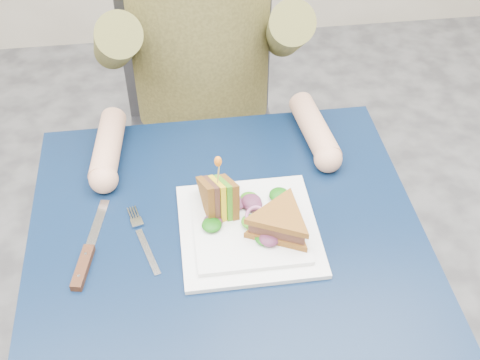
{
  "coord_description": "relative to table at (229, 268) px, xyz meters",
  "views": [
    {
      "loc": [
        -0.08,
        -0.73,
        1.59
      ],
      "look_at": [
        0.03,
        0.07,
        0.82
      ],
      "focal_mm": 45.0,
      "sensor_mm": 36.0,
      "label": 1
    }
  ],
  "objects": [
    {
      "name": "chair",
      "position": [
        0.0,
        0.66,
        -0.11
      ],
      "size": [
        0.42,
        0.4,
        0.93
      ],
      "color": "#47474C",
      "rests_on": "ground"
    },
    {
      "name": "toothpick_frill",
      "position": [
        -0.01,
        0.07,
        0.23
      ],
      "size": [
        0.01,
        0.01,
        0.02
      ],
      "primitive_type": "ellipsoid",
      "color": "orange",
      "rests_on": "sandwich_upright"
    },
    {
      "name": "onion_ring",
      "position": [
        0.06,
        0.03,
        0.11
      ],
      "size": [
        0.04,
        0.04,
        0.02
      ],
      "primitive_type": "torus",
      "rotation": [
        0.44,
        0.0,
        0.0
      ],
      "color": "#9E4C7A",
      "rests_on": "plate"
    },
    {
      "name": "sandwich_upright",
      "position": [
        -0.01,
        0.07,
        0.13
      ],
      "size": [
        0.08,
        0.13,
        0.13
      ],
      "color": "brown",
      "rests_on": "plate"
    },
    {
      "name": "table",
      "position": [
        0.0,
        0.0,
        0.0
      ],
      "size": [
        0.75,
        0.75,
        0.73
      ],
      "color": "black",
      "rests_on": "ground"
    },
    {
      "name": "lettuce_spill",
      "position": [
        0.05,
        0.03,
        0.11
      ],
      "size": [
        0.15,
        0.13,
        0.02
      ],
      "primitive_type": null,
      "color": "#337A14",
      "rests_on": "plate"
    },
    {
      "name": "plate",
      "position": [
        0.04,
        0.02,
        0.09
      ],
      "size": [
        0.26,
        0.26,
        0.02
      ],
      "color": "white",
      "rests_on": "table"
    },
    {
      "name": "knife",
      "position": [
        -0.26,
        -0.01,
        0.09
      ],
      "size": [
        0.06,
        0.22,
        0.02
      ],
      "color": "silver",
      "rests_on": "table"
    },
    {
      "name": "toothpick",
      "position": [
        -0.01,
        0.07,
        0.2
      ],
      "size": [
        0.01,
        0.01,
        0.06
      ],
      "primitive_type": "cylinder",
      "rotation": [
        0.14,
        0.07,
        0.0
      ],
      "color": "tan",
      "rests_on": "sandwich_upright"
    },
    {
      "name": "sandwich_flat",
      "position": [
        0.1,
        -0.0,
        0.12
      ],
      "size": [
        0.18,
        0.18,
        0.05
      ],
      "color": "brown",
      "rests_on": "plate"
    },
    {
      "name": "diner",
      "position": [
        -0.0,
        0.55,
        0.26
      ],
      "size": [
        0.54,
        0.59,
        0.74
      ],
      "color": "brown",
      "rests_on": "chair"
    },
    {
      "name": "fork",
      "position": [
        -0.16,
        0.02,
        0.08
      ],
      "size": [
        0.06,
        0.18,
        0.01
      ],
      "color": "silver",
      "rests_on": "table"
    }
  ]
}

